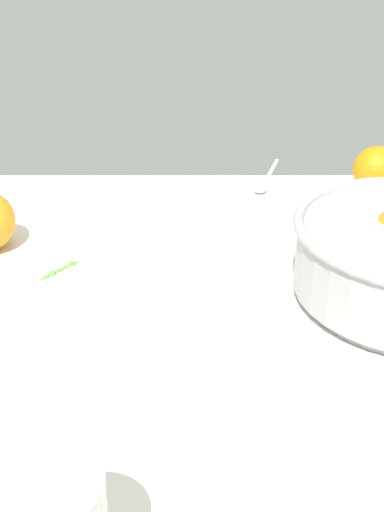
# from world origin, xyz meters

# --- Properties ---
(ground_plane) EXTENTS (1.13, 0.86, 0.03)m
(ground_plane) POSITION_xyz_m (0.00, 0.00, -0.01)
(ground_plane) COLOR silver
(loose_orange_0) EXTENTS (0.07, 0.07, 0.07)m
(loose_orange_0) POSITION_xyz_m (0.31, 0.37, 0.04)
(loose_orange_0) COLOR orange
(loose_orange_0) RESTS_ON ground_plane
(spoon) EXTENTS (0.06, 0.15, 0.01)m
(spoon) POSITION_xyz_m (0.15, 0.40, 0.00)
(spoon) COLOR silver
(spoon) RESTS_ON ground_plane
(herb_sprig_0) EXTENTS (0.04, 0.05, 0.01)m
(herb_sprig_0) POSITION_xyz_m (-0.12, 0.12, 0.00)
(herb_sprig_0) COLOR #4F8B33
(herb_sprig_0) RESTS_ON ground_plane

